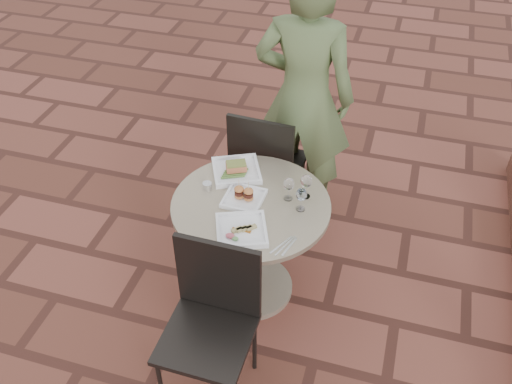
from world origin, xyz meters
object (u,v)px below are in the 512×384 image
(chair_far, at_px, (265,160))
(diner, at_px, (304,98))
(plate_salmon, at_px, (236,170))
(plate_tuna, at_px, (241,230))
(cafe_table, at_px, (251,235))
(plate_sliders, at_px, (244,197))
(chair_near, at_px, (212,311))

(chair_far, relative_size, diner, 0.51)
(plate_salmon, height_order, plate_tuna, plate_salmon)
(cafe_table, distance_m, plate_sliders, 0.28)
(plate_salmon, bearing_deg, diner, 68.91)
(cafe_table, bearing_deg, plate_tuna, -85.30)
(plate_salmon, bearing_deg, chair_near, -79.86)
(diner, bearing_deg, plate_tuna, 85.78)
(chair_far, height_order, diner, diner)
(cafe_table, height_order, plate_tuna, plate_tuna)
(plate_sliders, bearing_deg, diner, 81.22)
(diner, distance_m, plate_sliders, 0.90)
(chair_far, bearing_deg, plate_salmon, 83.47)
(plate_tuna, bearing_deg, diner, 86.41)
(chair_far, height_order, plate_salmon, chair_far)
(chair_far, distance_m, chair_near, 1.28)
(plate_salmon, bearing_deg, plate_tuna, -68.91)
(chair_far, xyz_separation_m, plate_tuna, (0.11, -0.87, 0.20))
(chair_far, relative_size, plate_sliders, 4.15)
(plate_salmon, height_order, plate_sliders, plate_sliders)
(cafe_table, bearing_deg, diner, 84.23)
(chair_far, xyz_separation_m, plate_salmon, (-0.07, -0.40, 0.20))
(cafe_table, relative_size, chair_far, 0.97)
(chair_far, xyz_separation_m, diner, (0.18, 0.26, 0.36))
(plate_sliders, relative_size, plate_tuna, 0.65)
(chair_far, relative_size, plate_salmon, 2.56)
(chair_near, height_order, plate_salmon, chair_near)
(chair_far, bearing_deg, diner, -121.93)
(cafe_table, distance_m, plate_salmon, 0.39)
(chair_near, distance_m, plate_tuna, 0.45)
(cafe_table, relative_size, plate_tuna, 2.62)
(plate_salmon, distance_m, plate_sliders, 0.25)
(chair_far, distance_m, diner, 0.48)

